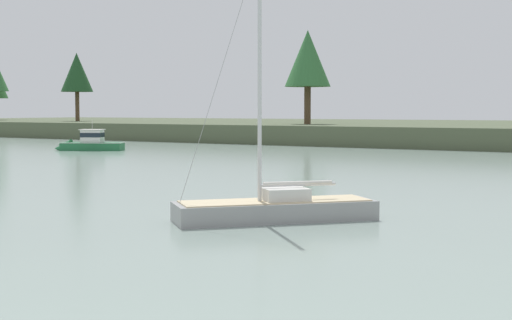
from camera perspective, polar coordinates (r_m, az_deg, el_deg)
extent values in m
cube|color=#236B3D|center=(70.67, -12.49, 0.87)|extent=(5.92, 4.35, 1.17)
cone|color=#236B3D|center=(71.54, -14.67, 0.87)|extent=(2.22, 2.28, 1.74)
cube|color=silver|center=(70.65, -12.50, 1.32)|extent=(6.05, 4.47, 0.05)
cube|color=silver|center=(70.62, -12.49, 1.81)|extent=(2.37, 2.24, 1.16)
cube|color=#19232D|center=(70.62, -12.50, 1.90)|extent=(2.42, 2.28, 0.42)
cube|color=beige|center=(70.60, -12.50, 2.30)|extent=(2.68, 2.56, 0.06)
cylinder|color=silver|center=(70.59, -12.51, 2.68)|extent=(0.03, 0.03, 0.88)
cube|color=gray|center=(25.32, 1.47, -4.46)|extent=(6.03, 6.44, 1.12)
cube|color=#CCB78E|center=(25.25, 1.47, -3.16)|extent=(5.58, 5.98, 0.04)
cube|color=silver|center=(25.33, 2.22, -2.62)|extent=(1.95, 1.97, 0.41)
cylinder|color=silver|center=(24.92, 0.28, 6.62)|extent=(0.14, 0.14, 8.53)
cylinder|color=silver|center=(25.45, 3.24, -1.90)|extent=(1.91, 2.13, 0.11)
cylinder|color=silver|center=(25.44, 3.24, -1.79)|extent=(1.75, 1.94, 0.14)
cylinder|color=#999999|center=(24.56, -2.81, 6.60)|extent=(1.85, 2.08, 8.48)
cylinder|color=brown|center=(87.55, 3.99, 5.15)|extent=(0.78, 0.78, 7.26)
cone|color=#336B38|center=(87.74, 4.00, 7.82)|extent=(5.40, 5.40, 6.60)
cylinder|color=brown|center=(113.95, -13.61, 4.73)|extent=(0.61, 0.61, 7.16)
cone|color=#1E4723|center=(114.08, -13.64, 6.59)|extent=(4.73, 4.73, 5.78)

